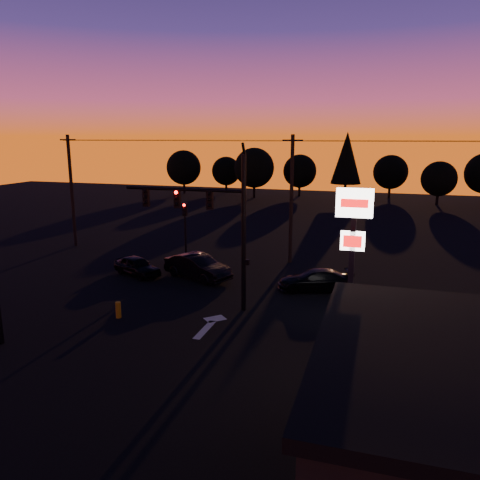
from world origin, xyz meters
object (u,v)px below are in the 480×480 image
at_px(traffic_signal_mast, 214,215).
at_px(car_mid, 197,267).
at_px(bollard, 118,310).
at_px(suv_parked, 448,388).
at_px(pylon_sign, 353,234).
at_px(car_left, 137,266).
at_px(car_right, 315,280).
at_px(secondary_signal, 185,224).

xyz_separation_m(traffic_signal_mast, car_mid, (-2.80, 4.49, -4.17)).
relative_size(bollard, suv_parked, 0.15).
distance_m(bollard, car_mid, 7.46).
height_order(bollard, suv_parked, suv_parked).
bearing_deg(car_mid, suv_parked, -106.78).
xyz_separation_m(pylon_sign, suv_parked, (3.56, -4.24, -4.15)).
height_order(car_left, car_right, car_right).
relative_size(car_left, suv_parked, 0.66).
bearing_deg(traffic_signal_mast, pylon_sign, -19.36).
xyz_separation_m(bollard, car_right, (8.77, 7.12, 0.21)).
relative_size(traffic_signal_mast, pylon_sign, 1.26).
distance_m(car_left, car_right, 11.51).
relative_size(pylon_sign, suv_parked, 1.24).
bearing_deg(car_left, suv_parked, -96.84).
relative_size(car_left, car_mid, 0.78).
relative_size(pylon_sign, car_right, 1.59).
relative_size(car_mid, car_right, 1.09).
xyz_separation_m(car_mid, suv_parked, (13.46, -11.23, -0.01)).
bearing_deg(suv_parked, car_left, 137.09).
xyz_separation_m(traffic_signal_mast, suv_parked, (10.66, -6.73, -4.17)).
xyz_separation_m(traffic_signal_mast, car_right, (4.69, 4.28, -4.31)).
distance_m(bollard, car_right, 11.30).
distance_m(traffic_signal_mast, pylon_sign, 7.52).
bearing_deg(suv_parked, bollard, 153.80).
xyz_separation_m(pylon_sign, car_right, (-2.41, 6.78, -4.29)).
height_order(secondary_signal, pylon_sign, pylon_sign).
xyz_separation_m(secondary_signal, suv_parked, (15.56, -14.23, -2.10)).
relative_size(traffic_signal_mast, car_left, 2.36).
xyz_separation_m(bollard, car_left, (-2.74, 6.82, 0.21)).
height_order(secondary_signal, car_right, secondary_signal).
bearing_deg(secondary_signal, traffic_signal_mast, -56.81).
height_order(secondary_signal, car_left, secondary_signal).
relative_size(pylon_sign, car_mid, 1.46).
height_order(traffic_signal_mast, car_mid, traffic_signal_mast).
xyz_separation_m(bollard, car_mid, (1.28, 7.34, 0.36)).
relative_size(pylon_sign, bollard, 8.35).
bearing_deg(suv_parked, secondary_signal, 126.15).
relative_size(secondary_signal, suv_parked, 0.79).
bearing_deg(suv_parked, traffic_signal_mast, 136.30).
xyz_separation_m(car_left, suv_parked, (17.48, -10.71, 0.14)).
height_order(secondary_signal, bollard, secondary_signal).
distance_m(car_right, suv_parked, 12.53).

